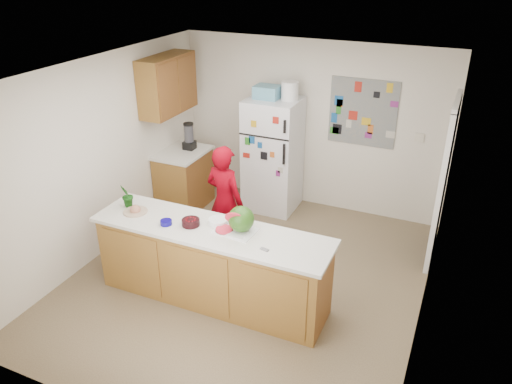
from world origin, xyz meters
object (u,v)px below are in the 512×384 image
at_px(watermelon, 241,219).
at_px(cherry_bowl, 191,222).
at_px(refrigerator, 273,155).
at_px(person, 225,201).

height_order(watermelon, cherry_bowl, watermelon).
distance_m(refrigerator, person, 1.44).
xyz_separation_m(refrigerator, cherry_bowl, (0.02, -2.40, 0.11)).
bearing_deg(cherry_bowl, refrigerator, 90.52).
xyz_separation_m(refrigerator, person, (-0.07, -1.44, -0.11)).
relative_size(refrigerator, watermelon, 6.11).
distance_m(person, watermelon, 1.13).
xyz_separation_m(watermelon, cherry_bowl, (-0.56, -0.10, -0.12)).
height_order(refrigerator, person, refrigerator).
relative_size(watermelon, cherry_bowl, 1.43).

